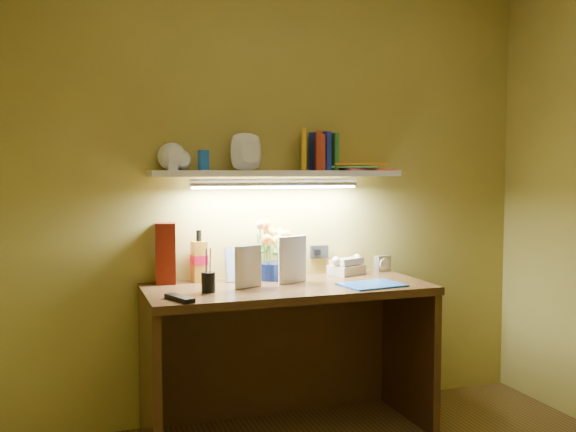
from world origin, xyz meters
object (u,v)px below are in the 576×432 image
at_px(flower_bouquet, 273,250).
at_px(whisky_bottle, 199,256).
at_px(telephone, 347,265).
at_px(desk_clock, 382,263).
at_px(desk, 288,360).

relative_size(flower_bouquet, whisky_bottle, 1.15).
relative_size(telephone, whisky_bottle, 0.66).
bearing_deg(desk_clock, flower_bouquet, 172.74).
relative_size(desk_clock, whisky_bottle, 0.34).
relative_size(flower_bouquet, telephone, 1.73).
distance_m(flower_bouquet, whisky_bottle, 0.38).
distance_m(flower_bouquet, telephone, 0.43).
xyz_separation_m(telephone, whisky_bottle, (-0.80, 0.04, 0.08)).
bearing_deg(desk, desk_clock, 20.82).
height_order(telephone, whisky_bottle, whisky_bottle).
bearing_deg(flower_bouquet, telephone, 1.02).
relative_size(desk, telephone, 8.00).
height_order(desk, whisky_bottle, whisky_bottle).
bearing_deg(telephone, flower_bouquet, 158.61).
relative_size(flower_bouquet, desk_clock, 3.39).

